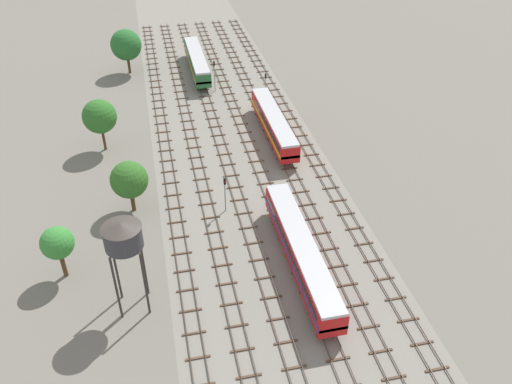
% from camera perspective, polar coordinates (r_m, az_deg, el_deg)
% --- Properties ---
extents(ground_plane, '(480.00, 480.00, 0.00)m').
position_cam_1_polar(ground_plane, '(80.78, -2.01, 4.43)').
color(ground_plane, slate).
extents(ballast_bed, '(25.51, 176.00, 0.01)m').
position_cam_1_polar(ballast_bed, '(80.77, -2.01, 4.43)').
color(ballast_bed, gray).
rests_on(ballast_bed, ground).
extents(track_far_left, '(2.40, 126.00, 0.29)m').
position_cam_1_polar(track_far_left, '(80.66, -9.69, 3.97)').
color(track_far_left, '#47382D').
rests_on(track_far_left, ground).
extents(track_left, '(2.40, 126.00, 0.29)m').
position_cam_1_polar(track_left, '(80.85, -6.66, 4.34)').
color(track_left, '#47382D').
rests_on(track_left, ground).
extents(track_centre_left, '(2.40, 126.00, 0.29)m').
position_cam_1_polar(track_centre_left, '(81.26, -3.64, 4.70)').
color(track_centre_left, '#47382D').
rests_on(track_centre_left, ground).
extents(track_centre, '(2.40, 126.00, 0.29)m').
position_cam_1_polar(track_centre, '(81.90, -0.66, 5.04)').
color(track_centre, '#47382D').
rests_on(track_centre, ground).
extents(track_centre_right, '(2.40, 126.00, 0.29)m').
position_cam_1_polar(track_centre_right, '(82.76, 2.26, 5.36)').
color(track_centre_right, '#47382D').
rests_on(track_centre_right, ground).
extents(track_right, '(2.40, 126.00, 0.29)m').
position_cam_1_polar(track_right, '(83.82, 5.13, 5.65)').
color(track_right, '#47382D').
rests_on(track_right, ground).
extents(passenger_coach_centre_nearest, '(2.96, 22.00, 3.80)m').
position_cam_1_polar(passenger_coach_centre_nearest, '(58.67, 4.92, -6.35)').
color(passenger_coach_centre_nearest, red).
rests_on(passenger_coach_centre_nearest, ground).
extents(diesel_railcar_centre_right_near, '(2.96, 20.50, 3.80)m').
position_cam_1_polar(diesel_railcar_centre_right_near, '(83.37, 1.94, 7.54)').
color(diesel_railcar_centre_right_near, red).
rests_on(diesel_railcar_centre_right_near, ground).
extents(diesel_railcar_centre_left_mid, '(2.96, 20.50, 3.80)m').
position_cam_1_polar(diesel_railcar_centre_left_mid, '(107.64, -6.45, 13.99)').
color(diesel_railcar_centre_left_mid, '#286638').
rests_on(diesel_railcar_centre_left_mid, ground).
extents(water_tower, '(3.90, 3.90, 10.94)m').
position_cam_1_polar(water_tower, '(51.43, -14.29, -4.76)').
color(water_tower, '#2D2826').
rests_on(water_tower, ground).
extents(signal_post_nearest, '(0.28, 0.47, 4.60)m').
position_cam_1_polar(signal_post_nearest, '(96.68, 1.03, 11.89)').
color(signal_post_nearest, gray).
rests_on(signal_post_nearest, ground).
extents(signal_post_near, '(0.28, 0.47, 5.21)m').
position_cam_1_polar(signal_post_near, '(66.48, -3.40, 0.23)').
color(signal_post_near, gray).
rests_on(signal_post_near, ground).
extents(signal_post_mid, '(0.28, 0.47, 5.98)m').
position_cam_1_polar(signal_post_mid, '(98.98, -4.55, 12.86)').
color(signal_post_mid, gray).
rests_on(signal_post_mid, ground).
extents(lineside_tree_0, '(4.79, 4.79, 7.16)m').
position_cam_1_polar(lineside_tree_0, '(67.59, -13.63, 1.29)').
color(lineside_tree_0, '#4C331E').
rests_on(lineside_tree_0, ground).
extents(lineside_tree_1, '(5.09, 5.09, 8.21)m').
position_cam_1_polar(lineside_tree_1, '(81.92, -16.66, 7.87)').
color(lineside_tree_1, '#4C331E').
rests_on(lineside_tree_1, ground).
extents(lineside_tree_2, '(3.61, 3.61, 6.58)m').
position_cam_1_polar(lineside_tree_2, '(60.03, -20.81, -5.24)').
color(lineside_tree_2, '#4C331E').
rests_on(lineside_tree_2, ground).
extents(lineside_tree_3, '(6.00, 6.00, 8.75)m').
position_cam_1_polar(lineside_tree_3, '(109.12, -13.96, 15.26)').
color(lineside_tree_3, '#4C331E').
rests_on(lineside_tree_3, ground).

